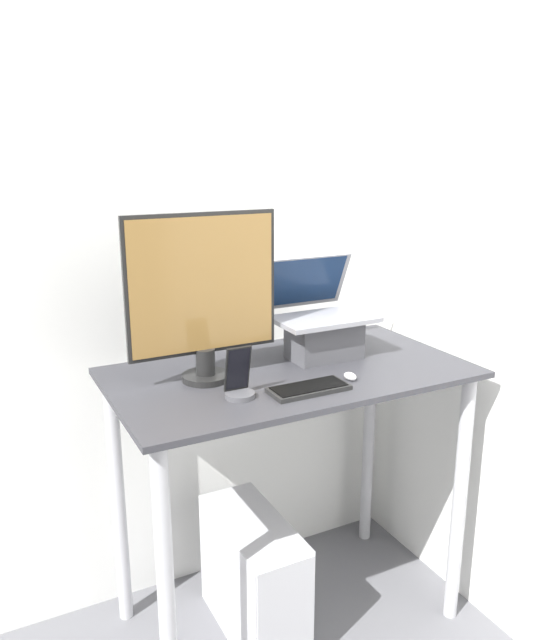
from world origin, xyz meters
The scene contains 9 objects.
wall_back centered at (0.00, 0.74, 1.30)m, with size 6.00×0.05×2.60m.
wall_side_right centered at (0.68, 0.00, 1.30)m, with size 0.05×6.00×2.60m.
desk centered at (0.00, 0.33, 0.78)m, with size 1.19×0.66×0.97m.
laptop centered at (0.17, 0.40, 1.08)m, with size 0.35×0.30×0.35m.
monitor centered at (-0.28, 0.37, 1.24)m, with size 0.49×0.15×0.53m.
keyboard centered at (-0.04, 0.14, 0.98)m, with size 0.25×0.11×0.02m.
mouse centered at (0.13, 0.16, 0.98)m, with size 0.03×0.05×0.02m.
cell_phone centered at (-0.25, 0.19, 1.02)m, with size 0.09×0.09×0.16m.
computer_tower centered at (-0.14, 0.32, 0.22)m, with size 0.21×0.49×0.44m.
Camera 1 is at (-0.95, -1.39, 1.68)m, focal length 35.00 mm.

